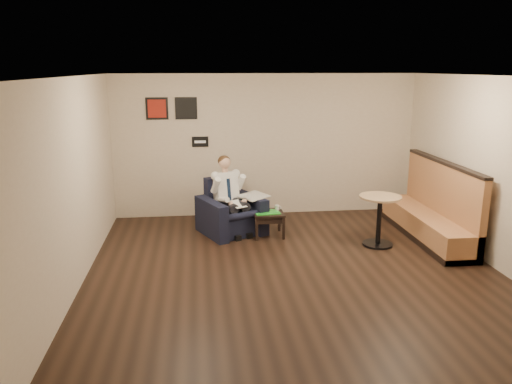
{
  "coord_description": "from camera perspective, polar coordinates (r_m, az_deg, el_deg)",
  "views": [
    {
      "loc": [
        -1.36,
        -6.75,
        2.92
      ],
      "look_at": [
        -0.41,
        1.2,
        0.91
      ],
      "focal_mm": 35.0,
      "sensor_mm": 36.0,
      "label": 1
    }
  ],
  "objects": [
    {
      "name": "coffee_mug",
      "position": [
        8.92,
        2.41,
        -1.8
      ],
      "size": [
        0.08,
        0.08,
        0.09
      ],
      "primitive_type": "cylinder",
      "rotation": [
        0.0,
        0.0,
        -0.0
      ],
      "color": "white",
      "rests_on": "side_table"
    },
    {
      "name": "wall_right",
      "position": [
        8.18,
        25.59,
        2.01
      ],
      "size": [
        0.02,
        6.0,
        2.8
      ],
      "primitive_type": "cube",
      "color": "beige",
      "rests_on": "ground"
    },
    {
      "name": "wall_back",
      "position": [
        9.96,
        1.14,
        5.33
      ],
      "size": [
        6.0,
        0.02,
        2.8
      ],
      "primitive_type": "cube",
      "color": "beige",
      "rests_on": "ground"
    },
    {
      "name": "seating_sign",
      "position": [
        9.84,
        -6.4,
        5.73
      ],
      "size": [
        0.32,
        0.02,
        0.2
      ],
      "primitive_type": "cube",
      "color": "black",
      "rests_on": "wall_back"
    },
    {
      "name": "seated_man",
      "position": [
        8.8,
        -2.45,
        -0.8
      ],
      "size": [
        0.96,
        1.11,
        1.32
      ],
      "primitive_type": null,
      "rotation": [
        0.0,
        0.0,
        0.42
      ],
      "color": "white",
      "rests_on": "armchair"
    },
    {
      "name": "art_print_left",
      "position": [
        9.8,
        -11.25,
        9.34
      ],
      "size": [
        0.42,
        0.03,
        0.42
      ],
      "primitive_type": "cube",
      "color": "#A12013",
      "rests_on": "wall_back"
    },
    {
      "name": "lap_papers",
      "position": [
        8.73,
        -2.12,
        -1.38
      ],
      "size": [
        0.34,
        0.38,
        0.01
      ],
      "primitive_type": "cube",
      "rotation": [
        0.0,
        0.0,
        0.49
      ],
      "color": "white",
      "rests_on": "seated_man"
    },
    {
      "name": "ceiling",
      "position": [
        6.89,
        4.72,
        13.07
      ],
      "size": [
        6.0,
        6.0,
        0.02
      ],
      "primitive_type": "cube",
      "color": "white",
      "rests_on": "wall_back"
    },
    {
      "name": "smartphone",
      "position": [
        8.95,
        1.58,
        -2.01
      ],
      "size": [
        0.14,
        0.09,
        0.01
      ],
      "primitive_type": "cube",
      "rotation": [
        0.0,
        0.0,
        -0.17
      ],
      "color": "black",
      "rests_on": "side_table"
    },
    {
      "name": "banquette",
      "position": [
        9.12,
        19.14,
        -0.99
      ],
      "size": [
        0.62,
        2.61,
        1.34
      ],
      "primitive_type": "cube",
      "color": "#A86C41",
      "rests_on": "ground"
    },
    {
      "name": "cafe_table",
      "position": [
        8.57,
        13.88,
        -3.21
      ],
      "size": [
        0.82,
        0.82,
        0.86
      ],
      "primitive_type": "cylinder",
      "rotation": [
        0.0,
        0.0,
        -0.22
      ],
      "color": "#A7815A",
      "rests_on": "ground"
    },
    {
      "name": "side_table",
      "position": [
        8.86,
        1.41,
        -3.66
      ],
      "size": [
        0.53,
        0.53,
        0.43
      ],
      "primitive_type": "cube",
      "rotation": [
        0.0,
        0.0,
        -0.0
      ],
      "color": "black",
      "rests_on": "ground"
    },
    {
      "name": "ground",
      "position": [
        7.48,
        4.28,
        -8.9
      ],
      "size": [
        6.0,
        6.0,
        0.0
      ],
      "primitive_type": "plane",
      "color": "black",
      "rests_on": "ground"
    },
    {
      "name": "green_folder",
      "position": [
        8.77,
        1.25,
        -2.33
      ],
      "size": [
        0.47,
        0.36,
        0.01
      ],
      "primitive_type": "cube",
      "rotation": [
        0.0,
        0.0,
        0.14
      ],
      "color": "green",
      "rests_on": "side_table"
    },
    {
      "name": "art_print_right",
      "position": [
        9.77,
        -7.99,
        9.46
      ],
      "size": [
        0.42,
        0.03,
        0.42
      ],
      "primitive_type": "cube",
      "color": "black",
      "rests_on": "wall_back"
    },
    {
      "name": "wall_left",
      "position": [
        7.11,
        -19.96,
        0.92
      ],
      "size": [
        0.02,
        6.0,
        2.8
      ],
      "primitive_type": "cube",
      "color": "beige",
      "rests_on": "ground"
    },
    {
      "name": "wall_front",
      "position": [
        4.27,
        12.34,
        -7.08
      ],
      "size": [
        6.0,
        0.02,
        2.8
      ],
      "primitive_type": "cube",
      "color": "beige",
      "rests_on": "ground"
    },
    {
      "name": "armchair",
      "position": [
        8.95,
        -2.83,
        -1.72
      ],
      "size": [
        1.31,
        1.31,
        0.96
      ],
      "primitive_type": "cube",
      "rotation": [
        0.0,
        0.0,
        0.42
      ],
      "color": "black",
      "rests_on": "ground"
    },
    {
      "name": "newspaper",
      "position": [
        9.01,
        -0.27,
        -0.46
      ],
      "size": [
        0.61,
        0.66,
        0.01
      ],
      "primitive_type": "cube",
      "rotation": [
        0.0,
        0.0,
        0.47
      ],
      "color": "silver",
      "rests_on": "armchair"
    }
  ]
}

